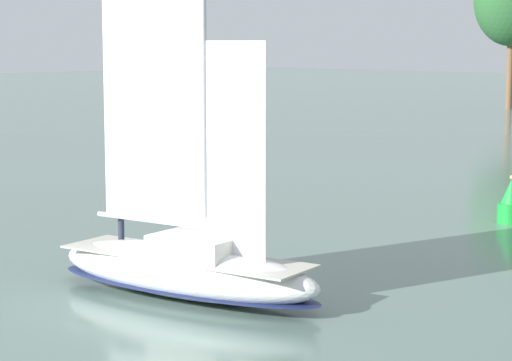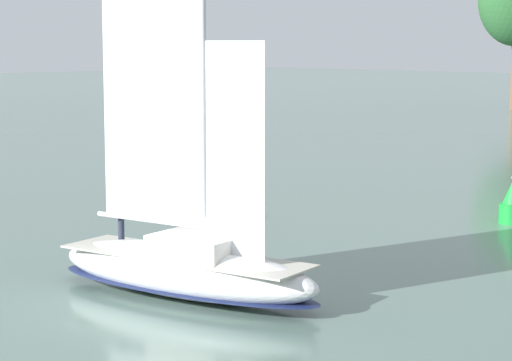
% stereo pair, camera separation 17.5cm
% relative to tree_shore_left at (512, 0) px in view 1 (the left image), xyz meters
% --- Properties ---
extents(ground_plane, '(400.00, 400.00, 0.00)m').
position_rel_tree_shore_left_xyz_m(ground_plane, '(38.73, -81.64, -12.34)').
color(ground_plane, slate).
extents(tree_shore_left, '(8.56, 8.56, 17.63)m').
position_rel_tree_shore_left_xyz_m(tree_shore_left, '(0.00, 0.00, 0.00)').
color(tree_shore_left, brown).
rests_on(tree_shore_left, ground).
extents(sailboat_main, '(9.73, 4.54, 12.91)m').
position_rel_tree_shore_left_xyz_m(sailboat_main, '(38.74, -81.64, -11.31)').
color(sailboat_main, silver).
rests_on(sailboat_main, ground).
extents(motor_tender, '(3.65, 3.83, 1.45)m').
position_rel_tree_shore_left_xyz_m(motor_tender, '(30.03, -73.23, -11.87)').
color(motor_tender, black).
rests_on(motor_tender, ground).
extents(channel_buoy, '(1.13, 1.13, 2.04)m').
position_rel_tree_shore_left_xyz_m(channel_buoy, '(38.99, -63.72, -11.53)').
color(channel_buoy, green).
rests_on(channel_buoy, ground).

